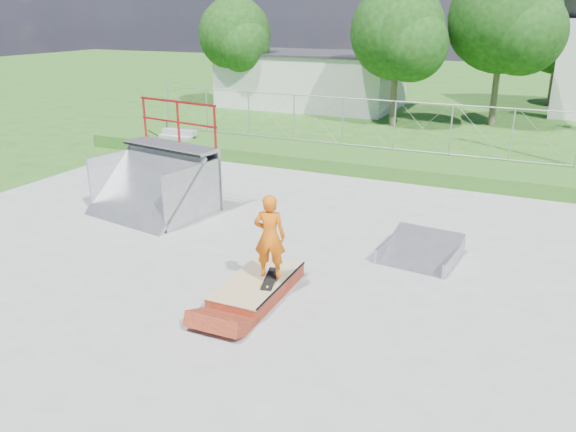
% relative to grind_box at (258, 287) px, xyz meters
% --- Properties ---
extents(ground, '(120.00, 120.00, 0.00)m').
position_rel_grind_box_xyz_m(ground, '(-0.26, 0.74, -0.17)').
color(ground, '#285B1A').
rests_on(ground, ground).
extents(concrete_pad, '(20.00, 16.00, 0.04)m').
position_rel_grind_box_xyz_m(concrete_pad, '(-0.26, 0.74, -0.15)').
color(concrete_pad, gray).
rests_on(concrete_pad, ground).
extents(grass_berm, '(24.00, 3.00, 0.50)m').
position_rel_grind_box_xyz_m(grass_berm, '(-0.26, 10.24, 0.08)').
color(grass_berm, '#285B1A').
rests_on(grass_berm, ground).
extents(grind_box, '(1.11, 2.24, 0.33)m').
position_rel_grind_box_xyz_m(grind_box, '(0.00, 0.00, 0.00)').
color(grind_box, maroon).
rests_on(grind_box, concrete_pad).
extents(quarter_pipe, '(3.34, 2.96, 2.96)m').
position_rel_grind_box_xyz_m(quarter_pipe, '(-4.86, 3.01, 1.31)').
color(quarter_pipe, gray).
rests_on(quarter_pipe, concrete_pad).
extents(flat_bank_ramp, '(1.73, 1.82, 0.48)m').
position_rel_grind_box_xyz_m(flat_bank_ramp, '(2.55, 2.98, 0.07)').
color(flat_bank_ramp, gray).
rests_on(flat_bank_ramp, concrete_pad).
extents(skateboard, '(0.39, 0.82, 0.13)m').
position_rel_grind_box_xyz_m(skateboard, '(0.27, 0.02, 0.21)').
color(skateboard, black).
rests_on(skateboard, grind_box).
extents(skater, '(0.69, 0.54, 1.66)m').
position_rel_grind_box_xyz_m(skater, '(0.27, 0.02, 1.04)').
color(skater, '#DA5D0A').
rests_on(skater, grind_box).
extents(concrete_stairs, '(1.50, 1.60, 0.80)m').
position_rel_grind_box_xyz_m(concrete_stairs, '(-8.76, 9.44, 0.23)').
color(concrete_stairs, gray).
rests_on(concrete_stairs, ground).
extents(chain_link_fence, '(20.00, 0.06, 1.80)m').
position_rel_grind_box_xyz_m(chain_link_fence, '(-0.26, 11.24, 1.23)').
color(chain_link_fence, '#9EA1A7').
rests_on(chain_link_fence, grass_berm).
extents(utility_building_flat, '(10.00, 6.00, 3.00)m').
position_rel_grind_box_xyz_m(utility_building_flat, '(-8.26, 22.74, 1.33)').
color(utility_building_flat, beige).
rests_on(utility_building_flat, ground).
extents(tree_left_near, '(4.76, 4.48, 6.65)m').
position_rel_grind_box_xyz_m(tree_left_near, '(-2.02, 18.58, 4.07)').
color(tree_left_near, brown).
rests_on(tree_left_near, ground).
extents(tree_center, '(5.44, 5.12, 7.60)m').
position_rel_grind_box_xyz_m(tree_center, '(2.52, 20.55, 4.68)').
color(tree_center, brown).
rests_on(tree_center, ground).
extents(tree_left_far, '(4.42, 4.16, 6.18)m').
position_rel_grind_box_xyz_m(tree_left_far, '(-12.03, 20.59, 3.77)').
color(tree_left_far, brown).
rests_on(tree_left_far, ground).
extents(tree_back_mid, '(4.08, 3.84, 5.70)m').
position_rel_grind_box_xyz_m(tree_back_mid, '(4.95, 28.60, 3.47)').
color(tree_back_mid, brown).
rests_on(tree_back_mid, ground).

